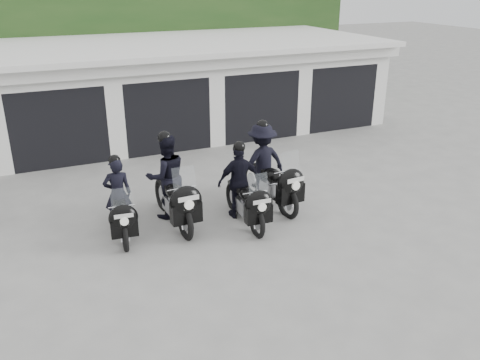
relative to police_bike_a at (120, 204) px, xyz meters
name	(u,v)px	position (x,y,z in m)	size (l,w,h in m)	color
ground	(244,227)	(2.44, -0.79, -0.68)	(80.00, 80.00, 0.00)	#969691
garage_block	(146,90)	(2.44, 7.27, 0.75)	(16.40, 6.80, 2.96)	silver
background_vegetation	(123,34)	(2.81, 12.13, 2.09)	(20.00, 3.90, 5.80)	#1C3C15
police_bike_a	(120,204)	(0.00, 0.00, 0.00)	(0.70, 1.96, 1.71)	black
police_bike_b	(170,183)	(1.14, 0.22, 0.18)	(0.94, 2.34, 2.04)	black
police_bike_c	(242,187)	(2.58, -0.40, 0.09)	(1.01, 2.08, 1.81)	black
police_bike_d	(266,168)	(3.47, 0.24, 0.19)	(1.28, 2.33, 2.03)	black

